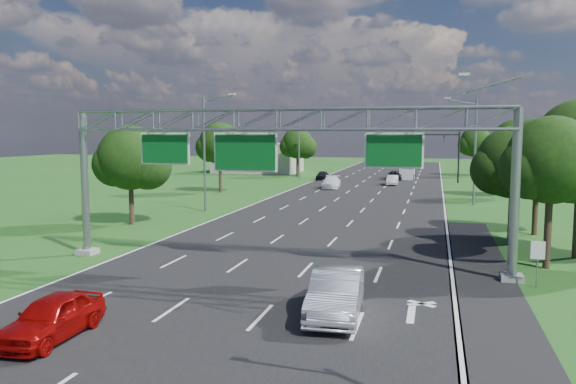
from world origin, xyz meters
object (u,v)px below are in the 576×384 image
(silver_sedan, at_px, (336,293))
(regulatory_sign, at_px, (538,254))
(box_truck, at_px, (407,169))
(red_coupe, at_px, (52,317))
(traffic_signal, at_px, (432,145))
(sign_gantry, at_px, (280,132))

(silver_sedan, bearing_deg, regulatory_sign, 33.14)
(regulatory_sign, relative_size, box_truck, 0.28)
(red_coupe, relative_size, silver_sedan, 0.83)
(red_coupe, relative_size, box_truck, 0.58)
(traffic_signal, bearing_deg, silver_sedan, -92.88)
(regulatory_sign, distance_m, box_truck, 61.00)
(traffic_signal, relative_size, silver_sedan, 2.35)
(traffic_signal, height_order, silver_sedan, traffic_signal)
(sign_gantry, height_order, silver_sedan, sign_gantry)
(sign_gantry, distance_m, silver_sedan, 10.13)
(sign_gantry, xyz_separation_m, silver_sedan, (4.13, -7.01, -6.03))
(silver_sedan, bearing_deg, red_coupe, -155.27)
(traffic_signal, xyz_separation_m, silver_sedan, (-3.02, -60.01, -4.31))
(sign_gantry, bearing_deg, red_coupe, -111.34)
(silver_sedan, relative_size, box_truck, 0.70)
(sign_gantry, bearing_deg, box_truck, 86.61)
(traffic_signal, xyz_separation_m, box_truck, (-3.63, 6.37, -3.83))
(traffic_signal, relative_size, box_truck, 1.64)
(red_coupe, bearing_deg, sign_gantry, 67.71)
(sign_gantry, bearing_deg, silver_sedan, -59.49)
(traffic_signal, bearing_deg, red_coupe, -100.28)
(red_coupe, bearing_deg, traffic_signal, 78.76)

